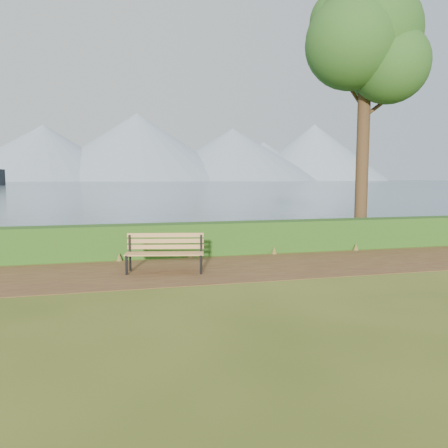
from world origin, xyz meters
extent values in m
plane|color=#465718|center=(0.00, 0.00, 0.00)|extent=(140.00, 140.00, 0.00)
cube|color=#50301B|center=(0.00, 0.30, 0.01)|extent=(40.00, 3.40, 0.01)
cube|color=#214D16|center=(0.00, 2.60, 0.50)|extent=(32.00, 0.85, 1.00)
cube|color=#44606E|center=(0.00, 260.00, 0.01)|extent=(700.00, 510.00, 0.00)
cone|color=#7B8FA5|center=(-60.00, 395.00, 24.00)|extent=(160.00, 160.00, 48.00)
cone|color=#7B8FA5|center=(20.00, 405.00, 31.00)|extent=(190.00, 190.00, 62.00)
cone|color=#7B8FA5|center=(110.00, 400.00, 25.00)|extent=(170.00, 170.00, 50.00)
cone|color=#7B8FA5|center=(200.00, 410.00, 29.00)|extent=(150.00, 150.00, 58.00)
cone|color=#7B8FA5|center=(-10.00, 430.00, 17.50)|extent=(120.00, 120.00, 35.00)
cone|color=#7B8FA5|center=(150.00, 425.00, 20.00)|extent=(130.00, 130.00, 40.00)
cube|color=black|center=(-3.05, 0.12, 0.25)|extent=(0.07, 0.08, 0.49)
cube|color=black|center=(-2.94, 0.59, 0.47)|extent=(0.07, 0.08, 0.95)
cube|color=black|center=(-2.99, 0.36, 0.46)|extent=(0.18, 0.57, 0.05)
cube|color=black|center=(-1.24, -0.27, 0.25)|extent=(0.07, 0.08, 0.49)
cube|color=black|center=(-1.14, 0.20, 0.47)|extent=(0.07, 0.08, 0.95)
cube|color=black|center=(-1.19, -0.04, 0.46)|extent=(0.18, 0.57, 0.05)
cube|color=#AC8542|center=(-2.14, -0.05, 0.49)|extent=(1.95, 0.52, 0.04)
cube|color=#AC8542|center=(-2.11, 0.09, 0.49)|extent=(1.95, 0.52, 0.04)
cube|color=#AC8542|center=(-2.08, 0.23, 0.49)|extent=(1.95, 0.52, 0.04)
cube|color=#AC8542|center=(-2.05, 0.36, 0.49)|extent=(1.95, 0.52, 0.04)
cube|color=#AC8542|center=(-2.03, 0.43, 0.63)|extent=(1.94, 0.47, 0.11)
cube|color=#AC8542|center=(-2.03, 0.43, 0.78)|extent=(1.94, 0.47, 0.11)
cube|color=#AC8542|center=(-2.03, 0.43, 0.93)|extent=(1.94, 0.47, 0.11)
cylinder|color=#3B2818|center=(5.59, 3.59, 4.08)|extent=(0.45, 0.45, 8.16)
sphere|color=#174517|center=(5.59, 3.59, 7.48)|extent=(3.85, 3.85, 3.85)
sphere|color=#174517|center=(6.50, 4.16, 6.80)|extent=(2.95, 2.95, 2.95)
sphere|color=#174517|center=(4.75, 3.17, 7.03)|extent=(3.17, 3.17, 3.17)
sphere|color=#174517|center=(6.10, 2.90, 6.35)|extent=(2.72, 2.72, 2.72)
sphere|color=#174517|center=(4.99, 4.15, 8.05)|extent=(2.49, 2.49, 2.49)
sphere|color=#174517|center=(5.67, 3.73, 8.61)|extent=(2.27, 2.27, 2.27)
cylinder|color=#3B2818|center=(6.10, 3.59, 4.99)|extent=(1.19, 0.14, 0.89)
cylinder|color=#3B2818|center=(5.13, 3.71, 5.55)|extent=(0.92, 0.43, 0.82)
camera|label=1|loc=(-3.33, -10.82, 2.40)|focal=35.00mm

